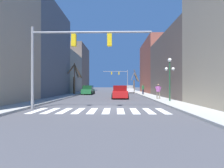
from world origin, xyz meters
TOP-DOWN VIEW (x-y plane):
  - ground_plane at (0.00, 0.00)m, footprint 240.00×240.00m
  - sidewalk_left at (-6.07, 0.00)m, footprint 2.10×90.00m
  - sidewalk_right at (6.07, 0.00)m, footprint 2.10×90.00m
  - building_row_left at (-10.12, 17.08)m, footprint 6.00×47.04m
  - building_row_right at (10.12, 12.95)m, footprint 6.00×36.92m
  - crosswalk_stripes at (0.00, -1.56)m, footprint 8.55×2.60m
  - traffic_signal_near at (-2.17, -0.72)m, footprint 8.38×0.28m
  - traffic_signal_far at (2.51, 41.67)m, footprint 7.72×0.28m
  - street_lamp_right_corner at (6.17, 3.85)m, footprint 0.95×0.36m
  - car_parked_left_mid at (3.85, 25.18)m, footprint 2.10×4.52m
  - car_parked_right_near at (3.85, 31.65)m, footprint 2.11×4.34m
  - car_parked_left_far at (-3.91, 18.64)m, footprint 1.98×4.88m
  - car_parked_left_near at (1.57, 9.07)m, footprint 2.02×4.28m
  - pedestrian_on_left_sidewalk at (5.53, 15.88)m, footprint 0.54×0.62m
  - pedestrian_waiting_at_curb at (5.78, 6.68)m, footprint 0.65×0.43m
  - street_tree_right_far at (-6.09, 17.31)m, footprint 2.73×3.44m
  - street_tree_right_near at (6.02, 32.03)m, footprint 2.31×2.20m

SIDE VIEW (x-z plane):
  - ground_plane at x=0.00m, z-range 0.00..0.00m
  - crosswalk_stripes at x=0.00m, z-range 0.00..0.01m
  - sidewalk_left at x=-6.07m, z-range 0.00..0.15m
  - sidewalk_right at x=6.07m, z-range 0.00..0.15m
  - car_parked_right_near at x=3.85m, z-range -0.04..1.49m
  - car_parked_left_far at x=-3.91m, z-range -0.05..1.56m
  - car_parked_left_near at x=1.57m, z-range -0.05..1.57m
  - car_parked_left_mid at x=3.85m, z-range -0.05..1.57m
  - pedestrian_waiting_at_curb at x=5.78m, z-range 0.30..1.95m
  - pedestrian_on_left_sidewalk at x=5.53m, z-range 0.31..2.01m
  - street_tree_right_near at x=6.02m, z-range -0.06..5.44m
  - street_tree_right_far at x=-6.09m, z-range 0.19..5.56m
  - street_lamp_right_corner at x=6.17m, z-range 1.01..5.08m
  - traffic_signal_near at x=-2.17m, z-range 1.38..7.11m
  - traffic_signal_far at x=2.51m, z-range 1.48..7.82m
  - building_row_right at x=10.12m, z-range -0.53..10.34m
  - building_row_left at x=-10.12m, z-range -0.62..12.38m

